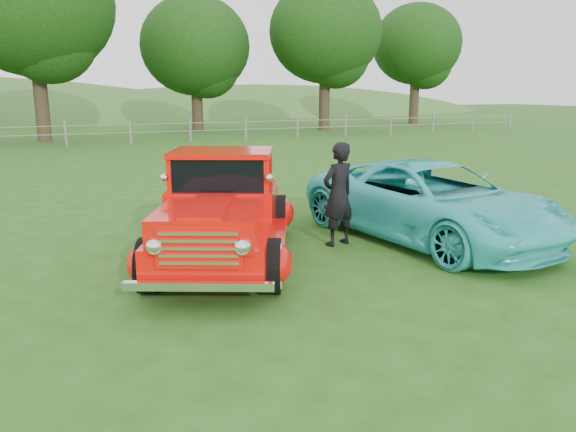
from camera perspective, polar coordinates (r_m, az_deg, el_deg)
name	(u,v)px	position (r m, az deg, el deg)	size (l,w,h in m)	color
ground	(314,282)	(8.08, 2.63, -6.75)	(140.00, 140.00, 0.00)	#274913
distant_hills	(55,156)	(66.78, -22.62, 5.67)	(116.00, 60.00, 18.00)	#356726
fence_line	(130,131)	(29.17, -15.72, 8.27)	(48.00, 0.12, 1.20)	slate
tree_near_west	(32,3)	(32.19, -24.57, 19.08)	(8.00, 8.00, 10.42)	#322319
tree_near_east	(195,46)	(36.92, -9.41, 16.67)	(6.80, 6.80, 8.33)	#322319
tree_mid_east	(325,32)	(37.73, 3.81, 18.13)	(7.20, 7.20, 9.44)	#322319
tree_far_east	(417,45)	(44.79, 12.95, 16.61)	(6.60, 6.60, 8.86)	#322319
red_pickup	(224,211)	(8.98, -6.51, 0.47)	(3.58, 5.27, 1.78)	black
teal_sedan	(431,202)	(10.44, 14.37, 1.42)	(2.36, 5.11, 1.42)	#32C9C7
man	(338,194)	(9.79, 5.12, 2.20)	(0.66, 0.43, 1.81)	black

